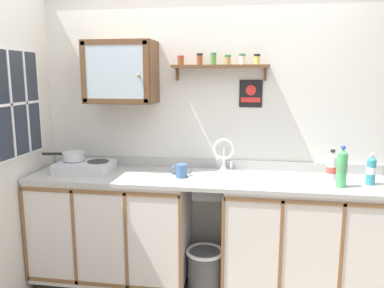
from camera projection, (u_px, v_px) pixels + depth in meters
back_wall at (210, 135)px, 3.18m from camera, size 3.38×0.07×2.41m
lower_cabinet_run at (114, 229)px, 3.13m from camera, size 1.25×0.58×0.91m
lower_cabinet_run_right at (305, 242)px, 2.90m from camera, size 1.23×0.58×0.91m
countertop at (205, 179)px, 2.93m from camera, size 2.74×0.60×0.03m
backsplash at (209, 164)px, 3.19m from camera, size 2.74×0.02×0.08m
sink at (222, 180)px, 2.96m from camera, size 0.49×0.47×0.41m
hot_plate_stove at (85, 167)px, 3.09m from camera, size 0.43×0.31×0.09m
saucepan at (73, 156)px, 3.11m from camera, size 0.34×0.18×0.07m
bottle_opaque_white_0 at (332, 167)px, 2.84m from camera, size 0.08×0.08×0.23m
bottle_soda_green_1 at (342, 168)px, 2.65m from camera, size 0.07×0.07×0.29m
bottle_detergent_teal_2 at (371, 170)px, 2.71m from camera, size 0.06×0.06×0.23m
mug at (181, 171)px, 2.91m from camera, size 0.12×0.09×0.10m
wall_cabinet at (121, 72)px, 3.02m from camera, size 0.55×0.33×0.49m
spice_shelf at (220, 65)px, 2.98m from camera, size 0.76×0.14×0.22m
warning_sign at (251, 94)px, 3.04m from camera, size 0.18×0.01×0.22m
window at (18, 104)px, 2.83m from camera, size 0.03×0.58×0.81m
trash_bin at (205, 271)px, 2.99m from camera, size 0.30×0.30×0.37m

